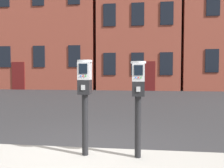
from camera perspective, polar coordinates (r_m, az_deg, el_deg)
name	(u,v)px	position (r m, az deg, el deg)	size (l,w,h in m)	color
ground_plane	(87,161)	(3.85, -5.97, -17.75)	(160.00, 160.00, 0.00)	#28282B
parking_meter_near_kerb	(85,90)	(3.47, -6.50, -1.41)	(0.22, 0.26, 1.39)	black
parking_meter_twin_adjacent	(138,92)	(3.38, 6.26, -1.80)	(0.22, 0.26, 1.36)	black
townhouse_grey_stucco	(53,8)	(22.13, -14.02, 17.18)	(8.18, 5.87, 13.65)	brown
townhouse_brownstone	(139,4)	(21.11, 6.36, 18.43)	(6.04, 6.51, 13.98)	brown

